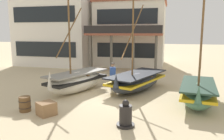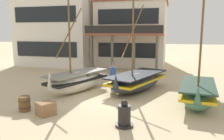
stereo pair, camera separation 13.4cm
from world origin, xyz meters
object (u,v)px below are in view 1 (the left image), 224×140
at_px(fishing_boat_near_left, 77,81).
at_px(harbor_building_annex, 59,17).
at_px(harbor_building_main, 131,33).
at_px(capstan_winch, 126,116).
at_px(fishing_boat_centre_large, 137,81).
at_px(fishing_boat_far_right, 198,93).
at_px(fisherman_by_hull, 113,76).
at_px(wooden_barrel, 25,104).
at_px(cargo_crate, 46,109).

bearing_deg(fishing_boat_near_left, harbor_building_annex, 121.77).
bearing_deg(harbor_building_main, fishing_boat_near_left, -95.22).
bearing_deg(harbor_building_annex, capstan_winch, -55.09).
distance_m(fishing_boat_centre_large, fishing_boat_far_right, 3.95).
relative_size(fishing_boat_far_right, fisherman_by_hull, 3.36).
height_order(fisherman_by_hull, wooden_barrel, fisherman_by_hull).
distance_m(capstan_winch, wooden_barrel, 4.85).
relative_size(cargo_crate, harbor_building_main, 0.08).
relative_size(capstan_winch, cargo_crate, 1.51).
height_order(wooden_barrel, harbor_building_main, harbor_building_main).
distance_m(cargo_crate, harbor_building_annex, 17.49).
bearing_deg(fishing_boat_centre_large, fisherman_by_hull, -179.84).
relative_size(fisherman_by_hull, harbor_building_annex, 0.16).
xyz_separation_m(fishing_boat_centre_large, wooden_barrel, (-4.47, -5.07, -0.25)).
xyz_separation_m(fishing_boat_far_right, fisherman_by_hull, (-4.95, 2.04, 0.21)).
bearing_deg(fishing_boat_far_right, fishing_boat_centre_large, 148.87).
relative_size(wooden_barrel, harbor_building_main, 0.08).
bearing_deg(capstan_winch, harbor_building_annex, 124.91).
height_order(fishing_boat_centre_large, wooden_barrel, fishing_boat_centre_large).
xyz_separation_m(fishing_boat_centre_large, harbor_building_annex, (-10.41, 9.89, 4.76)).
distance_m(fishing_boat_near_left, fishing_boat_centre_large, 3.72).
height_order(fishing_boat_far_right, fisherman_by_hull, fishing_boat_far_right).
xyz_separation_m(fishing_boat_far_right, harbor_building_main, (-5.72, 13.54, 2.86)).
distance_m(fishing_boat_centre_large, harbor_building_main, 12.08).
bearing_deg(fishing_boat_near_left, wooden_barrel, -104.23).
bearing_deg(capstan_winch, wooden_barrel, 174.43).
bearing_deg(fishing_boat_near_left, harbor_building_main, 84.78).
relative_size(wooden_barrel, cargo_crate, 0.99).
bearing_deg(harbor_building_main, harbor_building_annex, -168.76).
relative_size(fisherman_by_hull, harbor_building_main, 0.20).
distance_m(fisherman_by_hull, capstan_winch, 5.88).
relative_size(fishing_boat_near_left, cargo_crate, 7.88).
height_order(fishing_boat_centre_large, cargo_crate, fishing_boat_centre_large).
relative_size(fisherman_by_hull, capstan_winch, 1.58).
xyz_separation_m(capstan_winch, harbor_building_annex, (-10.77, 15.43, 4.94)).
xyz_separation_m(fishing_boat_near_left, harbor_building_annex, (-6.91, 11.15, 4.68)).
distance_m(fishing_boat_centre_large, harbor_building_annex, 15.12).
distance_m(fishing_boat_centre_large, cargo_crate, 6.18).
height_order(fishing_boat_far_right, capstan_winch, fishing_boat_far_right).
xyz_separation_m(fishing_boat_near_left, capstan_winch, (3.87, -4.28, -0.26)).
bearing_deg(harbor_building_annex, harbor_building_main, 11.24).
height_order(fishing_boat_near_left, capstan_winch, fishing_boat_near_left).
height_order(harbor_building_main, harbor_building_annex, harbor_building_annex).
bearing_deg(fishing_boat_far_right, harbor_building_annex, 139.13).
distance_m(fishing_boat_near_left, cargo_crate, 4.01).
distance_m(wooden_barrel, cargo_crate, 1.22).
distance_m(capstan_winch, cargo_crate, 3.63).
bearing_deg(fisherman_by_hull, fishing_boat_far_right, -22.39).
height_order(fishing_boat_near_left, harbor_building_main, harbor_building_main).
bearing_deg(harbor_building_annex, fishing_boat_near_left, -58.23).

